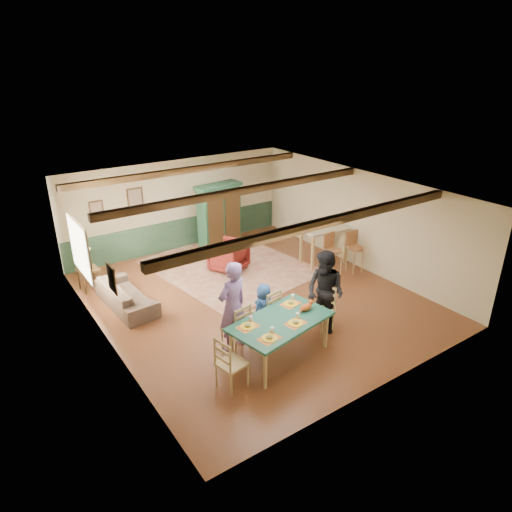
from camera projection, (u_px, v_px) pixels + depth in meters
floor at (253, 298)px, 11.17m from camera, size 8.00×8.00×0.00m
wall_back at (178, 205)px, 13.65m from camera, size 7.00×0.02×2.70m
wall_left at (103, 286)px, 8.81m from camera, size 0.02×8.00×2.70m
wall_right at (359, 219)px, 12.44m from camera, size 0.02×8.00×2.70m
ceiling at (253, 191)px, 10.09m from camera, size 7.00×8.00×0.02m
wainscot_back at (180, 233)px, 14.00m from camera, size 6.95×0.03×0.90m
ceiling_beam_front at (322, 223)px, 8.38m from camera, size 6.95×0.16×0.16m
ceiling_beam_mid at (243, 191)px, 10.43m from camera, size 6.95×0.16×0.16m
ceiling_beam_back at (191, 170)px, 12.39m from camera, size 6.95×0.16×0.16m
window_left at (79, 248)px, 10.03m from camera, size 0.06×1.60×1.30m
picture_left_wall at (112, 279)px, 8.22m from camera, size 0.04×0.42×0.52m
picture_back_a at (135, 198)px, 12.77m from camera, size 0.45×0.04×0.55m
picture_back_b at (96, 210)px, 12.27m from camera, size 0.38×0.04×0.48m
dining_table at (280, 339)px, 8.82m from camera, size 2.14×1.44×0.82m
dining_chair_far_left at (236, 327)px, 9.01m from camera, size 0.54×0.56×1.04m
dining_chair_far_right at (267, 311)px, 9.58m from camera, size 0.54×0.56×1.04m
dining_chair_end_left at (232, 362)px, 7.96m from camera, size 0.56×0.54×1.04m
dining_chair_end_right at (321, 310)px, 9.60m from camera, size 0.56×0.54×1.04m
person_man at (232, 306)px, 8.90m from camera, size 0.76×0.57×1.89m
person_woman at (325, 292)px, 9.51m from camera, size 0.83×0.99×1.81m
person_child at (264, 308)px, 9.62m from camera, size 0.59×0.44×1.10m
cat at (306, 307)px, 8.94m from camera, size 0.42×0.22×0.20m
place_setting_near_left at (269, 336)px, 8.07m from camera, size 0.49×0.40×0.11m
place_setting_near_center at (296, 321)px, 8.53m from camera, size 0.49×0.40×0.11m
place_setting_far_left at (248, 324)px, 8.43m from camera, size 0.49×0.40×0.11m
place_setting_far_right at (291, 302)px, 9.21m from camera, size 0.49×0.40×0.11m
area_rug at (229, 267)px, 12.83m from camera, size 4.13×4.71×0.01m
armoire at (219, 217)px, 13.75m from camera, size 1.46×0.71×1.99m
armchair at (228, 256)px, 12.52m from camera, size 1.17×1.18×0.82m
sofa at (126, 295)px, 10.69m from camera, size 0.92×2.07×0.59m
end_table at (89, 279)px, 11.47m from camera, size 0.51×0.51×0.58m
table_lamp at (86, 259)px, 11.25m from camera, size 0.32×0.32×0.53m
counter_table at (323, 246)px, 12.85m from camera, size 1.37×0.90×1.07m
bar_stool_left at (333, 255)px, 12.08m from camera, size 0.47×0.51×1.19m
bar_stool_right at (355, 252)px, 12.34m from camera, size 0.44×0.48×1.13m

